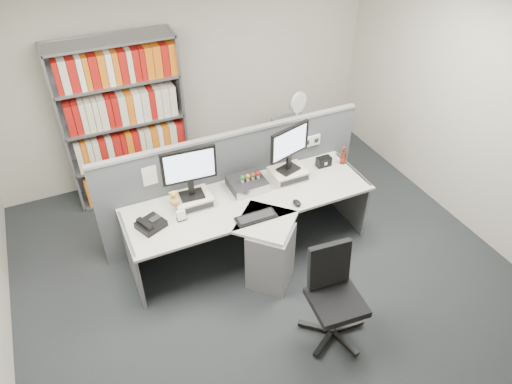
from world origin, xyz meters
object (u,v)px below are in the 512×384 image
keyboard (256,217)px  desk_calendar (181,216)px  cola_bottle (343,157)px  speaker (324,162)px  shelving_unit (124,124)px  mouse (297,203)px  filing_cabinet (295,147)px  desk_phone (150,224)px  desk_fan (298,104)px  office_chair (333,292)px  desk (258,230)px  monitor_left (189,169)px  desktop_pc (247,184)px  monitor_right (290,145)px

keyboard → desk_calendar: 0.73m
cola_bottle → desk_calendar: bearing=-175.0°
speaker → shelving_unit: size_ratio=0.08×
mouse → filing_cabinet: 1.72m
desk_phone → desk_fan: size_ratio=0.67×
mouse → office_chair: size_ratio=0.12×
desk_fan → keyboard: bearing=-130.3°
desk → monitor_left: monitor_left is taller
desk_phone → speaker: bearing=5.8°
shelving_unit → desktop_pc: bearing=-56.6°
monitor_left → desk_calendar: size_ratio=4.91×
desk_phone → speaker: 2.06m
desk → desk_fan: (1.20, 1.40, 0.53)m
keyboard → shelving_unit: (-0.83, 1.95, 0.24)m
desk_calendar → office_chair: (0.98, -1.26, -0.26)m
desk → desktop_pc: (0.06, 0.40, 0.31)m
desk_calendar → desk_fan: 2.30m
monitor_left → keyboard: 0.80m
cola_bottle → mouse: bearing=-152.2°
mouse → desk_calendar: bearing=166.8°
keyboard → desktop_pc: bearing=75.8°
cola_bottle → filing_cabinet: cola_bottle is taller
monitor_left → desk_fan: (1.76, 1.02, -0.16)m
monitor_right → desktop_pc: 0.60m
desk_phone → filing_cabinet: size_ratio=0.44×
office_chair → mouse: bearing=80.8°
monitor_left → desk_fan: 2.04m
speaker → desk_fan: (0.19, 0.98, 0.21)m
desk_calendar → filing_cabinet: bearing=31.9°
speaker → filing_cabinet: (0.19, 0.98, -0.43)m
desk_calendar → desk_fan: desk_fan is taller
speaker → office_chair: office_chair is taller
mouse → monitor_right: bearing=73.1°
monitor_right → keyboard: size_ratio=1.28×
desk_phone → desk: bearing=-11.3°
desktop_pc → keyboard: bearing=-104.2°
desk → desktop_pc: bearing=81.9°
desk_phone → shelving_unit: shelving_unit is taller
desk_phone → shelving_unit: (0.14, 1.64, 0.22)m
mouse → speaker: speaker is taller
desk → desktop_pc: 0.51m
desktop_pc → mouse: bearing=-54.2°
mouse → desk_fan: desk_fan is taller
mouse → cola_bottle: size_ratio=0.55×
monitor_left → desk: bearing=-34.4°
desktop_pc → keyboard: size_ratio=0.92×
desktop_pc → keyboard: desktop_pc is taller
desktop_pc → shelving_unit: 1.75m
desk → mouse: size_ratio=22.18×
monitor_right → cola_bottle: 0.77m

